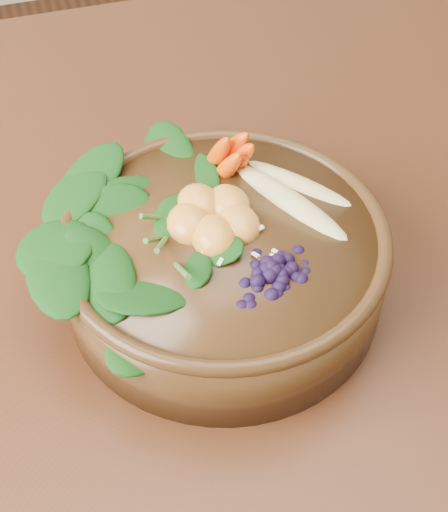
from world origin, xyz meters
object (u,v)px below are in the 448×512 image
Objects in this scene: carrot_cluster at (217,130)px; blueberry_pile at (272,256)px; kale_heap at (140,199)px; dining_table at (386,212)px; banana_halves at (294,180)px; stoneware_bowl at (224,263)px; mandarin_cluster at (213,207)px.

blueberry_pile is at bearing -109.55° from carrot_cluster.
carrot_cluster reaches higher than kale_heap.
kale_heap is (-0.32, -0.10, 0.19)m from dining_table.
banana_halves is 0.10m from blueberry_pile.
stoneware_bowl is 3.15× the size of mandarin_cluster.
blueberry_pile reaches higher than banana_halves.
mandarin_cluster is (-0.03, -0.07, -0.02)m from carrot_cluster.
carrot_cluster reaches higher than stoneware_bowl.
blueberry_pile is (0.02, -0.06, 0.06)m from stoneware_bowl.
stoneware_bowl is 1.53× the size of kale_heap.
kale_heap is at bearing 131.72° from blueberry_pile.
mandarin_cluster is (-0.00, 0.02, 0.06)m from stoneware_bowl.
kale_heap is 0.14m from banana_halves.
blueberry_pile is (-0.23, -0.19, 0.19)m from dining_table.
blueberry_pile is at bearing -48.28° from kale_heap.
stoneware_bowl is (-0.26, -0.14, 0.13)m from dining_table.
stoneware_bowl is at bearing -177.26° from banana_halves.
banana_halves reaches higher than dining_table.
dining_table is 17.24× the size of mandarin_cluster.
stoneware_bowl is 2.16× the size of blueberry_pile.
kale_heap reaches higher than dining_table.
kale_heap is at bearing -163.36° from dining_table.
stoneware_bowl is 3.62× the size of carrot_cluster.
carrot_cluster is (0.02, 0.09, 0.08)m from stoneware_bowl.
carrot_cluster is at bearing 113.06° from banana_halves.
banana_halves is at bearing -3.63° from kale_heap.
blueberry_pile is at bearing -140.35° from dining_table.
kale_heap is at bearing 158.13° from mandarin_cluster.
mandarin_cluster is 0.08m from blueberry_pile.
banana_halves is at bearing -149.64° from dining_table.
mandarin_cluster is at bearing -155.41° from dining_table.
banana_halves is 1.20× the size of blueberry_pile.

